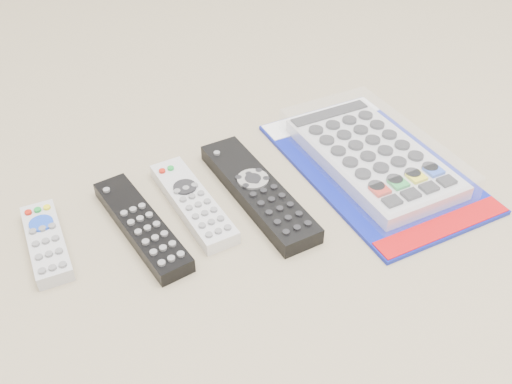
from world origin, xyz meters
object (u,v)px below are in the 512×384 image
remote_silver_dvd (193,202)px  remote_large_black (258,191)px  remote_small_grey (46,242)px  remote_slim_black (142,225)px  jumbo_remote_packaged (373,155)px

remote_silver_dvd → remote_large_black: bearing=-16.6°
remote_small_grey → remote_silver_dvd: bearing=-1.7°
remote_small_grey → remote_slim_black: size_ratio=0.70×
remote_slim_black → remote_large_black: (0.16, -0.02, 0.00)m
jumbo_remote_packaged → remote_small_grey: bearing=174.4°
remote_silver_dvd → jumbo_remote_packaged: (0.26, -0.05, 0.01)m
remote_small_grey → remote_silver_dvd: size_ratio=0.77×
remote_silver_dvd → jumbo_remote_packaged: size_ratio=0.54×
remote_slim_black → remote_silver_dvd: bearing=2.7°
remote_slim_black → remote_large_black: remote_large_black is taller
remote_small_grey → remote_slim_black: (0.11, -0.03, 0.00)m
remote_slim_black → jumbo_remote_packaged: (0.33, -0.04, 0.01)m
remote_large_black → jumbo_remote_packaged: jumbo_remote_packaged is taller
remote_small_grey → remote_slim_black: remote_slim_black is taller
remote_large_black → jumbo_remote_packaged: (0.18, -0.02, 0.01)m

